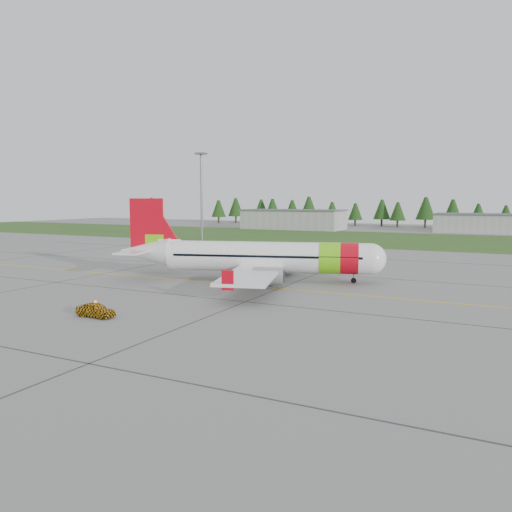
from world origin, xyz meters
The scene contains 10 objects.
ground centered at (0.00, 0.00, 0.00)m, with size 320.00×320.00×0.00m, color gray.
aircraft centered at (5.75, 12.02, 2.83)m, with size 31.57×29.82×9.80m.
follow_me_car centered at (1.71, -10.89, 1.75)m, with size 1.41×1.19×3.49m, color #F5AA0D.
service_van centered at (-7.98, 46.63, 2.05)m, with size 1.43×1.35×4.10m, color silver.
grass_strip centered at (0.00, 82.00, 0.01)m, with size 320.00×50.00×0.03m, color #30561E.
taxi_guideline centered at (0.00, 8.00, 0.01)m, with size 120.00×0.25×0.02m, color gold.
hangar_west centered at (-30.00, 110.00, 3.00)m, with size 32.00×14.00×6.00m, color #A8A8A3.
hangar_east centered at (25.00, 118.00, 2.60)m, with size 24.00×12.00×5.20m, color #A8A8A3.
floodlight_mast centered at (-32.00, 58.00, 10.00)m, with size 0.50×0.50×20.00m, color slate.
treeline centered at (0.00, 138.00, 5.00)m, with size 160.00×8.00×10.00m, color #1C3F14, non-canonical shape.
Camera 1 is at (31.58, -41.16, 9.67)m, focal length 35.00 mm.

